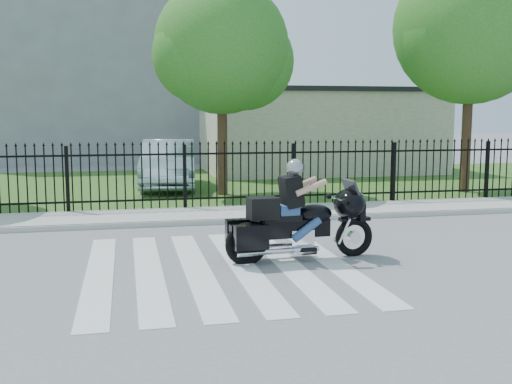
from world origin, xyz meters
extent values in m
plane|color=slate|center=(0.00, 0.00, 0.00)|extent=(120.00, 120.00, 0.00)
cube|color=#ADAAA3|center=(0.00, 5.00, 0.06)|extent=(40.00, 2.00, 0.12)
cube|color=#ADAAA3|center=(0.00, 4.00, 0.06)|extent=(40.00, 0.12, 0.12)
cube|color=#2A571D|center=(0.00, 12.00, 0.01)|extent=(40.00, 12.00, 0.02)
cube|color=black|center=(0.00, 6.00, 0.35)|extent=(26.00, 0.04, 0.05)
cube|color=black|center=(0.00, 6.00, 1.55)|extent=(26.00, 0.04, 0.05)
cylinder|color=#382316|center=(1.50, 9.00, 2.08)|extent=(0.32, 0.32, 4.16)
sphere|color=#276E1F|center=(1.50, 9.00, 4.68)|extent=(4.20, 4.20, 4.20)
cylinder|color=#382316|center=(9.50, 8.00, 2.40)|extent=(0.32, 0.32, 4.80)
sphere|color=#276E1F|center=(9.50, 8.00, 5.40)|extent=(5.00, 5.00, 5.00)
cube|color=beige|center=(7.00, 16.00, 1.75)|extent=(10.00, 6.00, 3.50)
cube|color=black|center=(7.00, 16.00, 3.60)|extent=(10.20, 6.20, 0.20)
cube|color=gray|center=(-3.00, 26.00, 6.00)|extent=(15.00, 10.00, 12.00)
torus|color=black|center=(2.57, 0.34, 0.35)|extent=(0.74, 0.19, 0.73)
torus|color=black|center=(0.50, 0.19, 0.35)|extent=(0.78, 0.21, 0.77)
cube|color=black|center=(1.35, 0.25, 0.58)|extent=(1.39, 0.35, 0.32)
ellipsoid|color=black|center=(1.77, 0.28, 0.83)|extent=(0.69, 0.47, 0.35)
cube|color=black|center=(1.14, 0.24, 0.78)|extent=(0.71, 0.39, 0.11)
cube|color=silver|center=(1.51, 0.26, 0.40)|extent=(0.45, 0.35, 0.32)
ellipsoid|color=black|center=(2.46, 0.33, 0.97)|extent=(0.63, 0.80, 0.57)
cube|color=black|center=(0.80, 0.21, 0.97)|extent=(0.54, 0.44, 0.38)
cube|color=navy|center=(1.27, 0.25, 0.91)|extent=(0.38, 0.34, 0.19)
sphere|color=#94979B|center=(1.39, 0.25, 1.67)|extent=(0.31, 0.31, 0.31)
imported|color=#A8C2D4|center=(-0.06, 11.08, 0.86)|extent=(2.30, 5.28, 1.69)
camera|label=1|loc=(-1.53, -9.88, 2.63)|focal=42.00mm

